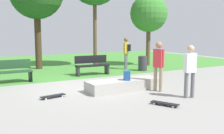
{
  "coord_description": "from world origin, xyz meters",
  "views": [
    {
      "loc": [
        -3.78,
        -9.08,
        2.06
      ],
      "look_at": [
        1.15,
        -0.38,
        0.71
      ],
      "focal_mm": 42.92,
      "sensor_mm": 36.0,
      "label": 1
    }
  ],
  "objects": [
    {
      "name": "skater_performing_trick",
      "position": [
        2.07,
        -1.97,
        1.0
      ],
      "size": [
        0.3,
        0.41,
        1.71
      ],
      "color": "tan",
      "rests_on": "ground_plane"
    },
    {
      "name": "park_bench_center_lawn",
      "position": [
        1.56,
        2.28,
        0.48
      ],
      "size": [
        1.63,
        0.57,
        0.91
      ],
      "color": "black",
      "rests_on": "ground_plane"
    },
    {
      "name": "ground_plane",
      "position": [
        0.0,
        0.0,
        0.0
      ],
      "size": [
        28.0,
        28.0,
        0.0
      ],
      "primitive_type": "plane",
      "color": "gray"
    },
    {
      "name": "trash_bin",
      "position": [
        4.44,
        2.2,
        0.39
      ],
      "size": [
        0.46,
        0.46,
        0.77
      ],
      "primitive_type": "cylinder",
      "color": "#333338",
      "rests_on": "ground_plane"
    },
    {
      "name": "skateboard_spare",
      "position": [
        -1.38,
        -1.13,
        0.06
      ],
      "size": [
        0.82,
        0.34,
        0.08
      ],
      "color": "black",
      "rests_on": "ground_plane"
    },
    {
      "name": "grass_lawn",
      "position": [
        0.0,
        7.74,
        0.0
      ],
      "size": [
        26.6,
        12.52,
        0.01
      ],
      "primitive_type": "cube",
      "color": "#478C38",
      "rests_on": "ground_plane"
    },
    {
      "name": "skater_watching",
      "position": [
        2.31,
        -3.19,
        0.95
      ],
      "size": [
        0.41,
        0.29,
        1.64
      ],
      "color": "slate",
      "rests_on": "ground_plane"
    },
    {
      "name": "pedestrian_with_backpack",
      "position": [
        4.01,
        3.09,
        1.02
      ],
      "size": [
        0.44,
        0.45,
        1.71
      ],
      "color": "slate",
      "rests_on": "ground_plane"
    },
    {
      "name": "tree_slender_maple",
      "position": [
        6.03,
        3.84,
        3.08
      ],
      "size": [
        2.21,
        2.21,
        4.21
      ],
      "color": "brown",
      "rests_on": "grass_lawn"
    },
    {
      "name": "concrete_ledge",
      "position": [
        1.15,
        -1.26,
        0.19
      ],
      "size": [
        2.74,
        0.84,
        0.37
      ],
      "primitive_type": "cube",
      "color": "#A8A59E",
      "rests_on": "ground_plane"
    },
    {
      "name": "skateboard_by_ledge",
      "position": [
        1.06,
        -3.51,
        0.06
      ],
      "size": [
        0.53,
        0.81,
        0.08
      ],
      "color": "black",
      "rests_on": "ground_plane"
    },
    {
      "name": "park_bench_near_lamppost",
      "position": [
        -2.1,
        2.08,
        0.48
      ],
      "size": [
        1.6,
        0.48,
        0.91
      ],
      "color": "#1E4223",
      "rests_on": "ground_plane"
    },
    {
      "name": "backpack_on_ledge",
      "position": [
        1.16,
        -1.4,
        0.53
      ],
      "size": [
        0.3,
        0.34,
        0.32
      ],
      "primitive_type": "cube",
      "rotation": [
        0.0,
        0.0,
        4.28
      ],
      "color": "#1E4C8C",
      "rests_on": "concrete_ledge"
    }
  ]
}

